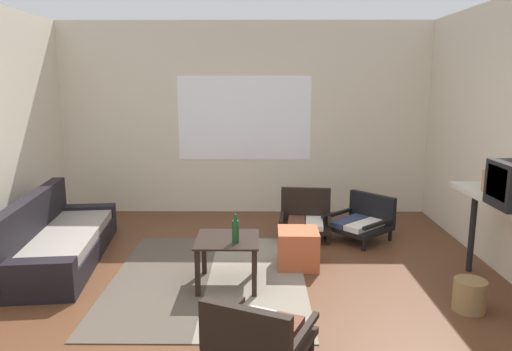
# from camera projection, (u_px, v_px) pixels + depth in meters

# --- Properties ---
(ground_plane) EXTENTS (7.80, 7.80, 0.00)m
(ground_plane) POSITION_uv_depth(u_px,v_px,m) (234.00, 306.00, 4.05)
(ground_plane) COLOR #56331E
(far_wall_with_window) EXTENTS (5.60, 0.13, 2.70)m
(far_wall_with_window) POSITION_uv_depth(u_px,v_px,m) (245.00, 119.00, 6.79)
(far_wall_with_window) COLOR beige
(far_wall_with_window) RESTS_ON ground
(area_rug) EXTENTS (1.85, 2.36, 0.01)m
(area_rug) POSITION_uv_depth(u_px,v_px,m) (209.00, 278.00, 4.61)
(area_rug) COLOR #4C4238
(area_rug) RESTS_ON ground
(couch) EXTENTS (0.97, 2.11, 0.71)m
(couch) POSITION_uv_depth(u_px,v_px,m) (57.00, 242.00, 5.01)
(couch) COLOR black
(couch) RESTS_ON ground
(coffee_table) EXTENTS (0.58, 0.58, 0.46)m
(coffee_table) POSITION_uv_depth(u_px,v_px,m) (228.00, 248.00, 4.41)
(coffee_table) COLOR black
(coffee_table) RESTS_ON ground
(armchair_by_window) EXTENTS (0.66, 0.58, 0.58)m
(armchair_by_window) POSITION_uv_depth(u_px,v_px,m) (305.00, 217.00, 5.83)
(armchair_by_window) COLOR black
(armchair_by_window) RESTS_ON ground
(armchair_striped_foreground) EXTENTS (0.80, 0.79, 0.54)m
(armchair_striped_foreground) POSITION_uv_depth(u_px,v_px,m) (257.00, 336.00, 3.09)
(armchair_striped_foreground) COLOR black
(armchair_striped_foreground) RESTS_ON ground
(armchair_corner) EXTENTS (0.89, 0.89, 0.52)m
(armchair_corner) POSITION_uv_depth(u_px,v_px,m) (362.00, 220.00, 5.75)
(armchair_corner) COLOR black
(armchair_corner) RESTS_ON ground
(ottoman_orange) EXTENTS (0.42, 0.42, 0.39)m
(ottoman_orange) POSITION_uv_depth(u_px,v_px,m) (298.00, 248.00, 4.89)
(ottoman_orange) COLOR #BC5633
(ottoman_orange) RESTS_ON ground
(console_shelf) EXTENTS (0.47, 1.48, 0.91)m
(console_shelf) POSITION_uv_depth(u_px,v_px,m) (512.00, 212.00, 3.98)
(console_shelf) COLOR beige
(console_shelf) RESTS_ON ground
(clay_vase) EXTENTS (0.25, 0.25, 0.28)m
(clay_vase) POSITION_uv_depth(u_px,v_px,m) (497.00, 180.00, 4.24)
(clay_vase) COLOR #A87047
(clay_vase) RESTS_ON console_shelf
(glass_bottle) EXTENTS (0.06, 0.06, 0.26)m
(glass_bottle) POSITION_uv_depth(u_px,v_px,m) (235.00, 231.00, 4.27)
(glass_bottle) COLOR #194723
(glass_bottle) RESTS_ON coffee_table
(wicker_basket) EXTENTS (0.26, 0.26, 0.27)m
(wicker_basket) POSITION_uv_depth(u_px,v_px,m) (469.00, 295.00, 3.96)
(wicker_basket) COLOR olive
(wicker_basket) RESTS_ON ground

